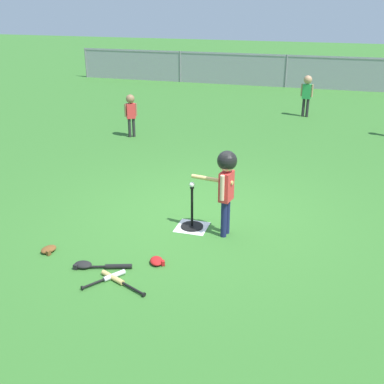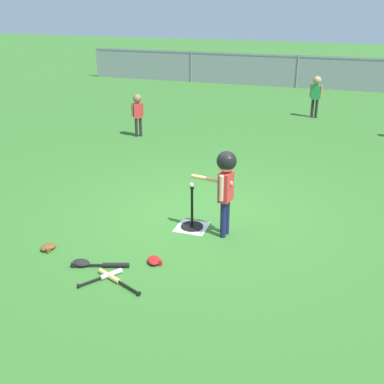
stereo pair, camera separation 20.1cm
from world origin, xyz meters
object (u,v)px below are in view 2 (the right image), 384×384
Objects in this scene: glove_tossed_aside at (48,247)px; glove_near_bats at (154,260)px; fielder_near_left at (138,109)px; fielder_deep_center at (316,91)px; glove_by_plate at (81,263)px; baseball_on_tee at (192,185)px; spare_bat_black at (110,265)px; batter_child at (226,177)px; spare_bat_silver at (106,276)px; spare_bat_wood at (113,278)px; batting_tee at (192,221)px.

glove_near_bats is at bearing 5.14° from glove_tossed_aside.
fielder_near_left is 4.95m from fielder_deep_center.
glove_by_plate is 0.91m from glove_near_bats.
baseball_on_tee is 0.12× the size of spare_bat_black.
batter_child reaches higher than spare_bat_silver.
fielder_deep_center is 9.10m from spare_bat_wood.
baseball_on_tee is 0.33× the size of glove_by_plate.
spare_bat_wood is (0.10, -0.02, 0.00)m from spare_bat_silver.
fielder_deep_center is at bearing 81.94° from batting_tee.
fielder_deep_center is at bearing 72.95° from glove_tossed_aside.
glove_near_bats reaches higher than spare_bat_wood.
fielder_deep_center is at bearing 80.65° from spare_bat_wood.
batting_tee is 1.66m from spare_bat_wood.
glove_by_plate reaches higher than spare_bat_silver.
glove_by_plate is at bearing 160.76° from spare_bat_silver.
fielder_deep_center is 2.26× the size of spare_bat_silver.
glove_tossed_aside is (-1.15, 0.39, 0.01)m from spare_bat_wood.
batting_tee is 0.92m from batter_child.
spare_bat_silver is at bearing -19.19° from glove_tossed_aside.
batting_tee is at bearing 170.59° from batter_child.
fielder_deep_center is 1.66× the size of spare_bat_wood.
baseball_on_tee is (0.00, -0.00, 0.57)m from batting_tee.
fielder_deep_center reaches higher than baseball_on_tee.
glove_near_bats is (-0.63, -1.00, -0.84)m from batter_child.
batter_child is at bearing -9.41° from batting_tee.
batting_tee reaches higher than spare_bat_black.
baseball_on_tee is 0.15× the size of spare_bat_silver.
glove_tossed_aside is at bearing 172.09° from spare_bat_black.
baseball_on_tee is 0.27× the size of glove_near_bats.
glove_by_plate is 0.65m from glove_tossed_aside.
batting_tee reaches higher than glove_by_plate.
batting_tee is 1.09m from glove_near_bats.
spare_bat_silver is 1.11m from glove_tossed_aside.
glove_by_plate is at bearing -157.76° from glove_near_bats.
spare_bat_black is at bearing 11.71° from glove_by_plate.
fielder_near_left reaches higher than batting_tee.
batting_tee is 0.56× the size of fielder_deep_center.
spare_bat_silver is at bearing -69.11° from fielder_near_left.
spare_bat_wood is at bearing -13.19° from spare_bat_silver.
spare_bat_wood is at bearing -120.04° from glove_near_bats.
baseball_on_tee reaches higher than glove_tossed_aside.
fielder_deep_center is 8.98m from glove_tossed_aside.
batting_tee reaches higher than spare_bat_wood.
batter_child is 4.78× the size of glove_tossed_aside.
fielder_deep_center is at bearing 85.82° from batter_child.
batter_child reaches higher than fielder_deep_center.
fielder_near_left is 3.91× the size of glove_tossed_aside.
baseball_on_tee is 1.61m from spare_bat_black.
glove_by_plate is at bearing -72.59° from fielder_near_left.
batting_tee is 2.00m from glove_tossed_aside.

